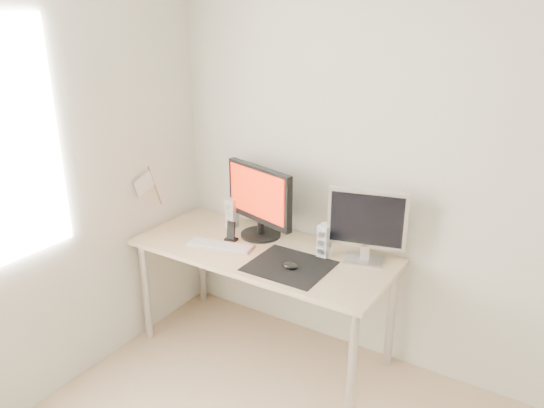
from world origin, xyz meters
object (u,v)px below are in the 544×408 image
at_px(mouse, 290,266).
at_px(speaker_left, 232,213).
at_px(keyboard, 220,245).
at_px(speaker_right, 324,241).
at_px(second_monitor, 367,223).
at_px(main_monitor, 259,199).
at_px(desk, 263,261).
at_px(phone_dock, 231,235).

distance_m(mouse, speaker_left, 0.72).
bearing_deg(keyboard, mouse, -3.21).
bearing_deg(speaker_right, keyboard, -159.47).
height_order(second_monitor, speaker_right, second_monitor).
distance_m(main_monitor, second_monitor, 0.71).
distance_m(mouse, keyboard, 0.52).
height_order(desk, speaker_right, speaker_right).
height_order(mouse, second_monitor, second_monitor).
xyz_separation_m(mouse, second_monitor, (0.31, 0.32, 0.22)).
bearing_deg(speaker_right, desk, -162.04).
bearing_deg(phone_dock, mouse, -15.04).
bearing_deg(desk, speaker_left, 153.50).
distance_m(second_monitor, speaker_right, 0.28).
bearing_deg(speaker_right, mouse, -108.38).
xyz_separation_m(desk, speaker_right, (0.35, 0.11, 0.18)).
bearing_deg(phone_dock, desk, 0.38).
bearing_deg(mouse, main_monitor, 143.66).
distance_m(main_monitor, speaker_right, 0.50).
xyz_separation_m(mouse, keyboard, (-0.51, 0.03, -0.01)).
relative_size(main_monitor, keyboard, 1.24).
bearing_deg(second_monitor, speaker_right, -163.18).
bearing_deg(phone_dock, speaker_left, 124.50).
bearing_deg(keyboard, second_monitor, 19.52).
relative_size(speaker_left, speaker_right, 1.00).
xyz_separation_m(main_monitor, speaker_right, (0.48, -0.04, -0.16)).
relative_size(speaker_left, keyboard, 0.45).
bearing_deg(mouse, desk, 152.79).
xyz_separation_m(main_monitor, keyboard, (-0.12, -0.26, -0.25)).
height_order(main_monitor, second_monitor, main_monitor).
bearing_deg(mouse, speaker_right, 71.62).
xyz_separation_m(speaker_left, speaker_right, (0.72, -0.07, 0.00)).
xyz_separation_m(main_monitor, second_monitor, (0.71, 0.03, -0.01)).
xyz_separation_m(mouse, main_monitor, (-0.39, 0.29, 0.23)).
height_order(mouse, desk, mouse).
xyz_separation_m(main_monitor, speaker_left, (-0.24, 0.03, -0.16)).
relative_size(main_monitor, speaker_left, 2.73).
height_order(main_monitor, phone_dock, main_monitor).
relative_size(mouse, main_monitor, 0.18).
bearing_deg(second_monitor, phone_dock, -167.29).
relative_size(desk, speaker_right, 8.08).
xyz_separation_m(main_monitor, phone_dock, (-0.11, -0.15, -0.22)).
relative_size(desk, phone_dock, 12.55).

